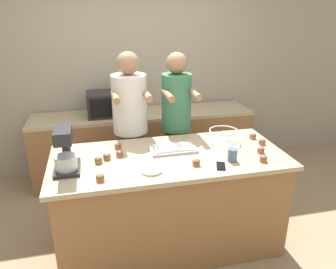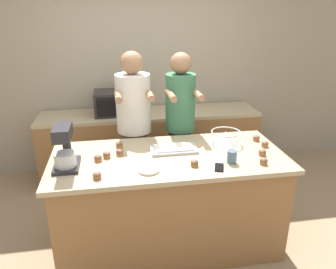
# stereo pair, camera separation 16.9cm
# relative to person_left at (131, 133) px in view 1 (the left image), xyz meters

# --- Properties ---
(ground_plane) EXTENTS (16.00, 16.00, 0.00)m
(ground_plane) POSITION_rel_person_left_xyz_m (0.25, -0.65, -0.92)
(ground_plane) COLOR #937A5B
(back_wall) EXTENTS (10.00, 0.06, 2.70)m
(back_wall) POSITION_rel_person_left_xyz_m (0.25, 1.14, 0.43)
(back_wall) COLOR gray
(back_wall) RESTS_ON ground_plane
(island_counter) EXTENTS (2.04, 0.92, 0.93)m
(island_counter) POSITION_rel_person_left_xyz_m (0.25, -0.65, -0.46)
(island_counter) COLOR olive
(island_counter) RESTS_ON ground_plane
(back_counter) EXTENTS (2.80, 0.60, 0.88)m
(back_counter) POSITION_rel_person_left_xyz_m (0.25, 0.79, -0.48)
(back_counter) COLOR olive
(back_counter) RESTS_ON ground_plane
(person_left) EXTENTS (0.36, 0.52, 1.75)m
(person_left) POSITION_rel_person_left_xyz_m (0.00, 0.00, 0.00)
(person_left) COLOR brown
(person_left) RESTS_ON ground_plane
(person_right) EXTENTS (0.33, 0.49, 1.73)m
(person_right) POSITION_rel_person_left_xyz_m (0.49, -0.00, 0.00)
(person_right) COLOR #232328
(person_right) RESTS_ON ground_plane
(stand_mixer) EXTENTS (0.20, 0.30, 0.36)m
(stand_mixer) POSITION_rel_person_left_xyz_m (-0.60, -0.73, 0.17)
(stand_mixer) COLOR #232328
(stand_mixer) RESTS_ON island_counter
(mixing_bowl) EXTENTS (0.28, 0.28, 0.13)m
(mixing_bowl) POSITION_rel_person_left_xyz_m (0.83, -0.48, 0.08)
(mixing_bowl) COLOR #BCBCC1
(mixing_bowl) RESTS_ON island_counter
(baking_tray) EXTENTS (0.42, 0.22, 0.04)m
(baking_tray) POSITION_rel_person_left_xyz_m (0.31, -0.56, 0.03)
(baking_tray) COLOR #BCBCC1
(baking_tray) RESTS_ON island_counter
(microwave_oven) EXTENTS (0.46, 0.37, 0.30)m
(microwave_oven) POSITION_rel_person_left_xyz_m (-0.20, 0.79, 0.11)
(microwave_oven) COLOR black
(microwave_oven) RESTS_ON back_counter
(cell_phone) EXTENTS (0.11, 0.16, 0.01)m
(cell_phone) POSITION_rel_person_left_xyz_m (0.61, -0.95, 0.01)
(cell_phone) COLOR black
(cell_phone) RESTS_ON island_counter
(drinking_glass) EXTENTS (0.08, 0.08, 0.11)m
(drinking_glass) POSITION_rel_person_left_xyz_m (0.75, -0.88, 0.06)
(drinking_glass) COLOR slate
(drinking_glass) RESTS_ON island_counter
(small_plate) EXTENTS (0.17, 0.17, 0.02)m
(small_plate) POSITION_rel_person_left_xyz_m (0.05, -0.91, 0.02)
(small_plate) COLOR beige
(small_plate) RESTS_ON island_counter
(cupcake_0) EXTENTS (0.07, 0.07, 0.06)m
(cupcake_0) POSITION_rel_person_left_xyz_m (-0.17, -0.40, 0.04)
(cupcake_0) COLOR #9E6038
(cupcake_0) RESTS_ON island_counter
(cupcake_1) EXTENTS (0.07, 0.07, 0.06)m
(cupcake_1) POSITION_rel_person_left_xyz_m (1.06, -0.78, 0.04)
(cupcake_1) COLOR #9E6038
(cupcake_1) RESTS_ON island_counter
(cupcake_2) EXTENTS (0.07, 0.07, 0.06)m
(cupcake_2) POSITION_rel_person_left_xyz_m (1.00, -0.95, 0.04)
(cupcake_2) COLOR #9E6038
(cupcake_2) RESTS_ON island_counter
(cupcake_3) EXTENTS (0.07, 0.07, 0.06)m
(cupcake_3) POSITION_rel_person_left_xyz_m (-0.35, -0.97, 0.04)
(cupcake_3) COLOR #9E6038
(cupcake_3) RESTS_ON island_counter
(cupcake_4) EXTENTS (0.07, 0.07, 0.06)m
(cupcake_4) POSITION_rel_person_left_xyz_m (-0.35, -0.66, 0.04)
(cupcake_4) COLOR #9E6038
(cupcake_4) RESTS_ON island_counter
(cupcake_5) EXTENTS (0.07, 0.07, 0.06)m
(cupcake_5) POSITION_rel_person_left_xyz_m (-0.17, -0.57, 0.04)
(cupcake_5) COLOR #9E6038
(cupcake_5) RESTS_ON island_counter
(cupcake_6) EXTENTS (0.07, 0.07, 0.06)m
(cupcake_6) POSITION_rel_person_left_xyz_m (0.43, -0.89, 0.04)
(cupcake_6) COLOR #9E6038
(cupcake_6) RESTS_ON island_counter
(cupcake_7) EXTENTS (0.07, 0.07, 0.06)m
(cupcake_7) POSITION_rel_person_left_xyz_m (1.15, -0.46, 0.04)
(cupcake_7) COLOR #9E6038
(cupcake_7) RESTS_ON island_counter
(cupcake_8) EXTENTS (0.07, 0.07, 0.06)m
(cupcake_8) POSITION_rel_person_left_xyz_m (-0.28, -0.61, 0.04)
(cupcake_8) COLOR #9E6038
(cupcake_8) RESTS_ON island_counter
(cupcake_9) EXTENTS (0.07, 0.07, 0.06)m
(cupcake_9) POSITION_rel_person_left_xyz_m (1.17, -0.61, 0.04)
(cupcake_9) COLOR #9E6038
(cupcake_9) RESTS_ON island_counter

